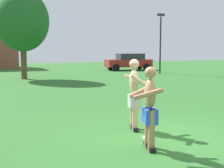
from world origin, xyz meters
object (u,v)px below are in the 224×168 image
(player_in_gray, at_px, (134,91))
(car_red_near_post, at_px, (129,61))
(tree_left_field, at_px, (22,21))
(player_near, at_px, (150,106))
(lamp_post, at_px, (160,36))
(frisbee, at_px, (148,138))

(player_in_gray, bearing_deg, car_red_near_post, 64.32)
(car_red_near_post, xyz_separation_m, tree_left_field, (-10.35, -5.39, 2.96))
(player_near, relative_size, car_red_near_post, 0.36)
(player_in_gray, bearing_deg, tree_left_field, 93.25)
(lamp_post, relative_size, tree_left_field, 0.83)
(player_in_gray, height_order, tree_left_field, tree_left_field)
(player_in_gray, xyz_separation_m, car_red_near_post, (9.53, 19.82, -0.12))
(player_near, distance_m, tree_left_field, 16.14)
(player_in_gray, xyz_separation_m, frisbee, (-0.04, -0.79, -0.94))
(lamp_post, bearing_deg, frisbee, -122.51)
(frisbee, xyz_separation_m, tree_left_field, (-0.77, 15.22, 3.77))
(lamp_post, bearing_deg, player_near, -122.37)
(car_red_near_post, height_order, tree_left_field, tree_left_field)
(player_near, xyz_separation_m, player_in_gray, (0.40, 1.43, 0.11))
(player_near, xyz_separation_m, car_red_near_post, (9.93, 21.25, -0.02))
(frisbee, height_order, lamp_post, lamp_post)
(player_in_gray, height_order, frisbee, player_in_gray)
(player_near, distance_m, lamp_post, 19.55)
(player_in_gray, relative_size, tree_left_field, 0.30)
(frisbee, bearing_deg, player_in_gray, 86.75)
(player_near, bearing_deg, lamp_post, 57.63)
(player_in_gray, xyz_separation_m, lamp_post, (10.00, 14.98, 2.08))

